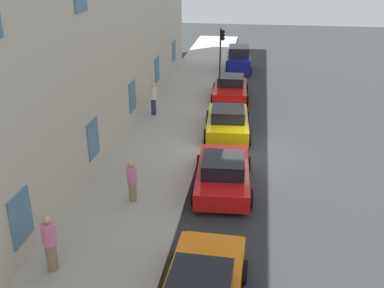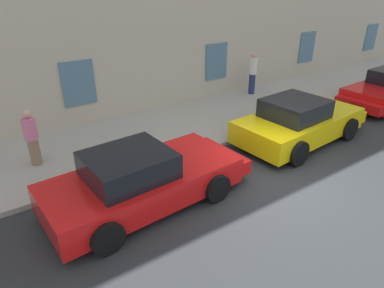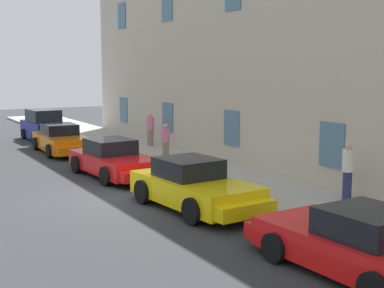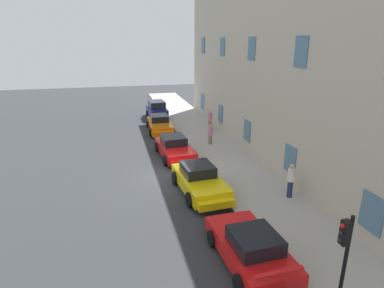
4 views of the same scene
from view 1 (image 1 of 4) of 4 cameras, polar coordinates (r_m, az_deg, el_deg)
name	(u,v)px [view 1 (image 1 of 4)]	position (r m, az deg, el deg)	size (l,w,h in m)	color
ground_plane	(252,155)	(20.66, 7.46, -1.38)	(80.00, 80.00, 0.00)	#2B2D30
sidewalk	(159,148)	(21.08, -4.18, -0.51)	(60.00, 4.00, 0.14)	#A8A399
building_facade	(56,9)	(20.84, -16.59, 15.84)	(36.56, 4.97, 12.35)	#BCB29E
sportscar_yellow_flank	(223,172)	(17.63, 3.91, -3.47)	(4.97, 2.39, 1.40)	red
sportscar_white_middle	(228,121)	(22.83, 4.48, 2.91)	(4.87, 2.44, 1.46)	yellow
sportscar_tail_end	(230,90)	(28.24, 4.80, 6.74)	(4.62, 2.36, 1.37)	red
hatchback_parked	(239,60)	(35.19, 5.84, 10.37)	(3.61, 2.06, 1.90)	navy
traffic_light	(221,46)	(31.29, 3.71, 12.17)	(0.22, 0.36, 3.62)	black
pedestrian_admiring	(132,181)	(16.36, -7.52, -4.57)	(0.50, 0.50, 1.58)	#8C7259
pedestrian_strolling	(153,98)	(24.99, -4.86, 5.70)	(0.47, 0.47, 1.79)	navy
pedestrian_bystander	(50,243)	(13.48, -17.33, -11.74)	(0.53, 0.53, 1.72)	#8C7259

